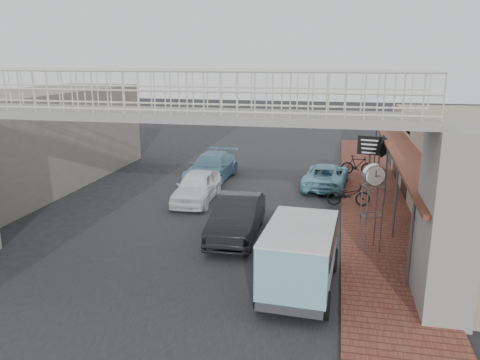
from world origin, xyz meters
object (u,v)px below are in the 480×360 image
at_px(dark_sedan, 237,217).
at_px(street_clock, 374,179).
at_px(white_hatchback, 197,187).
at_px(angkot_curb, 326,176).
at_px(motorcycle_far, 357,165).
at_px(angkot_far, 211,167).
at_px(arrow_sign, 387,147).
at_px(angkot_van, 301,249).
at_px(motorcycle_near, 348,195).

relative_size(dark_sedan, street_clock, 1.52).
xyz_separation_m(white_hatchback, dark_sedan, (2.84, -4.06, 0.04)).
distance_m(white_hatchback, angkot_curb, 7.08).
distance_m(motorcycle_far, street_clock, 11.37).
height_order(white_hatchback, angkot_far, angkot_far).
xyz_separation_m(white_hatchback, arrow_sign, (8.73, 2.10, 1.84)).
height_order(dark_sedan, angkot_curb, dark_sedan).
height_order(angkot_van, street_clock, street_clock).
bearing_deg(white_hatchback, motorcycle_far, 39.25).
bearing_deg(street_clock, dark_sedan, 156.28).
bearing_deg(angkot_van, arrow_sign, 75.60).
bearing_deg(arrow_sign, dark_sedan, -121.02).
bearing_deg(angkot_far, dark_sedan, -65.72).
xyz_separation_m(motorcycle_near, arrow_sign, (1.66, 1.59, 1.96)).
distance_m(motorcycle_near, motorcycle_far, 6.16).
bearing_deg(white_hatchback, motorcycle_near, 2.41).
relative_size(angkot_van, street_clock, 1.41).
relative_size(motorcycle_near, motorcycle_far, 1.04).
distance_m(white_hatchback, street_clock, 9.17).
bearing_deg(angkot_van, angkot_curb, 91.16).
relative_size(white_hatchback, angkot_curb, 0.93).
relative_size(angkot_van, motorcycle_far, 2.31).
bearing_deg(dark_sedan, motorcycle_far, 63.83).
bearing_deg(arrow_sign, street_clock, -85.89).
xyz_separation_m(angkot_van, street_clock, (2.16, 3.37, 1.34)).
height_order(angkot_far, motorcycle_far, angkot_far).
height_order(angkot_far, angkot_van, angkot_van).
bearing_deg(angkot_far, angkot_van, -60.97).
height_order(motorcycle_near, street_clock, street_clock).
bearing_deg(dark_sedan, white_hatchback, 123.00).
height_order(white_hatchback, motorcycle_near, white_hatchback).
height_order(dark_sedan, angkot_far, dark_sedan).
xyz_separation_m(white_hatchback, motorcycle_near, (7.07, 0.51, -0.12)).
xyz_separation_m(angkot_far, motorcycle_near, (7.47, -3.58, -0.13)).
height_order(angkot_curb, street_clock, street_clock).
xyz_separation_m(white_hatchback, motorcycle_far, (7.65, 6.64, -0.07)).
bearing_deg(white_hatchback, dark_sedan, -56.77).
bearing_deg(angkot_van, street_clock, 60.46).
bearing_deg(dark_sedan, street_clock, -7.68).
bearing_deg(motorcycle_far, white_hatchback, 129.63).
relative_size(dark_sedan, angkot_curb, 1.01).
distance_m(angkot_curb, motorcycle_near, 3.49).
bearing_deg(angkot_curb, arrow_sign, 152.96).
xyz_separation_m(angkot_curb, arrow_sign, (2.76, -1.71, 1.93)).
distance_m(white_hatchback, motorcycle_far, 10.14).
bearing_deg(dark_sedan, angkot_van, -56.71).
relative_size(motorcycle_far, street_clock, 0.61).
distance_m(dark_sedan, angkot_curb, 8.48).
bearing_deg(arrow_sign, angkot_curb, 160.91).
relative_size(white_hatchback, motorcycle_far, 2.29).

